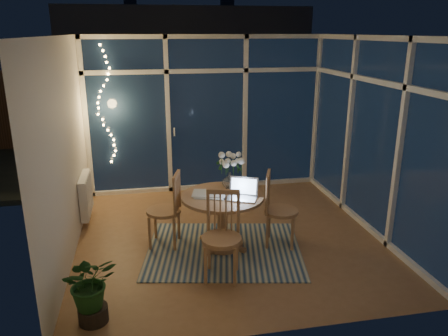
% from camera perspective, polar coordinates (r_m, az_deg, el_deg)
% --- Properties ---
extents(floor, '(4.00, 4.00, 0.00)m').
position_cam_1_polar(floor, '(5.96, 0.85, -8.92)').
color(floor, '#8D613D').
rests_on(floor, ground).
extents(ceiling, '(4.00, 4.00, 0.00)m').
position_cam_1_polar(ceiling, '(5.34, 0.98, 16.93)').
color(ceiling, white).
rests_on(ceiling, wall_back).
extents(wall_back, '(4.00, 0.04, 2.60)m').
position_cam_1_polar(wall_back, '(7.43, -2.28, 7.00)').
color(wall_back, silver).
rests_on(wall_back, floor).
extents(wall_front, '(4.00, 0.04, 2.60)m').
position_cam_1_polar(wall_front, '(3.67, 7.37, -4.31)').
color(wall_front, silver).
rests_on(wall_front, floor).
extents(wall_left, '(0.04, 4.00, 2.60)m').
position_cam_1_polar(wall_left, '(5.47, -20.07, 2.10)').
color(wall_left, silver).
rests_on(wall_left, floor).
extents(wall_right, '(0.04, 4.00, 2.60)m').
position_cam_1_polar(wall_right, '(6.22, 19.29, 3.96)').
color(wall_right, silver).
rests_on(wall_right, floor).
extents(window_wall_back, '(4.00, 0.10, 2.60)m').
position_cam_1_polar(window_wall_back, '(7.39, -2.23, 6.94)').
color(window_wall_back, white).
rests_on(window_wall_back, floor).
extents(window_wall_right, '(0.10, 4.00, 2.60)m').
position_cam_1_polar(window_wall_right, '(6.20, 18.97, 3.95)').
color(window_wall_right, white).
rests_on(window_wall_right, floor).
extents(radiator, '(0.10, 0.70, 0.58)m').
position_cam_1_polar(radiator, '(6.58, -17.63, -3.39)').
color(radiator, white).
rests_on(radiator, wall_left).
extents(fairy_lights, '(0.24, 0.10, 1.85)m').
position_cam_1_polar(fairy_lights, '(7.21, -15.34, 7.89)').
color(fairy_lights, '#F7BA63').
rests_on(fairy_lights, window_wall_back).
extents(garden_patio, '(12.00, 6.00, 0.10)m').
position_cam_1_polar(garden_patio, '(10.70, -2.01, 2.80)').
color(garden_patio, black).
rests_on(garden_patio, ground).
extents(garden_fence, '(11.00, 0.08, 1.80)m').
position_cam_1_polar(garden_fence, '(10.92, -5.10, 8.20)').
color(garden_fence, '#3D2916').
rests_on(garden_fence, ground).
extents(neighbour_roof, '(7.00, 3.00, 2.20)m').
position_cam_1_polar(neighbour_roof, '(13.80, -5.34, 15.55)').
color(neighbour_roof, '#373B42').
rests_on(neighbour_roof, ground).
extents(garden_shrubs, '(0.90, 0.90, 0.90)m').
position_cam_1_polar(garden_shrubs, '(8.91, -8.70, 2.98)').
color(garden_shrubs, black).
rests_on(garden_shrubs, ground).
extents(rug, '(2.18, 1.88, 0.01)m').
position_cam_1_polar(rug, '(5.62, -0.00, -10.58)').
color(rug, beige).
rests_on(rug, floor).
extents(dining_table, '(1.21, 1.21, 0.70)m').
position_cam_1_polar(dining_table, '(5.56, -0.20, -6.97)').
color(dining_table, '#B0824F').
rests_on(dining_table, floor).
extents(chair_left, '(0.57, 0.57, 0.99)m').
position_cam_1_polar(chair_left, '(5.59, -7.88, -5.36)').
color(chair_left, '#B0824F').
rests_on(chair_left, floor).
extents(chair_right, '(0.59, 0.59, 0.98)m').
position_cam_1_polar(chair_right, '(5.60, 7.47, -5.36)').
color(chair_right, '#B0824F').
rests_on(chair_right, floor).
extents(chair_front, '(0.58, 0.58, 1.00)m').
position_cam_1_polar(chair_front, '(4.82, -0.32, -8.99)').
color(chair_front, '#B0824F').
rests_on(chair_front, floor).
extents(laptop, '(0.45, 0.42, 0.26)m').
position_cam_1_polar(laptop, '(5.27, 2.35, -2.74)').
color(laptop, '#B6B6BA').
rests_on(laptop, dining_table).
extents(flower_vase, '(0.24, 0.24, 0.21)m').
position_cam_1_polar(flower_vase, '(5.63, 0.75, -1.64)').
color(flower_vase, silver).
rests_on(flower_vase, dining_table).
extents(bowl, '(0.18, 0.18, 0.04)m').
position_cam_1_polar(bowl, '(5.58, 3.39, -2.81)').
color(bowl, white).
rests_on(bowl, dining_table).
extents(newspapers, '(0.44, 0.38, 0.02)m').
position_cam_1_polar(newspapers, '(5.44, -1.76, -3.42)').
color(newspapers, beige).
rests_on(newspapers, dining_table).
extents(phone, '(0.11, 0.10, 0.01)m').
position_cam_1_polar(phone, '(5.30, 0.20, -4.07)').
color(phone, black).
rests_on(phone, dining_table).
extents(potted_plant, '(0.64, 0.59, 0.76)m').
position_cam_1_polar(potted_plant, '(4.38, -17.05, -14.60)').
color(potted_plant, '#19471A').
rests_on(potted_plant, floor).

